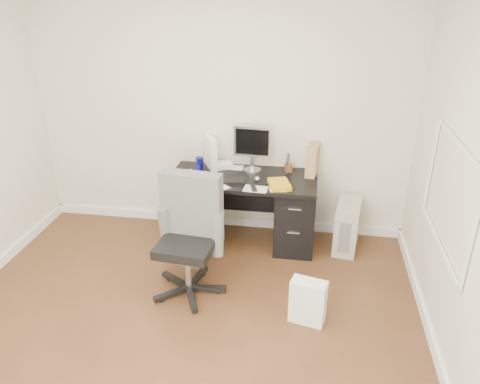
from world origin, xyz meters
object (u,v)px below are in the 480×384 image
object	(u,v)px
lcd_monitor	(253,149)
office_chair	(186,239)
desk	(243,208)
keyboard	(224,180)
pc_tower	(347,225)
wicker_basket	(196,216)

from	to	relation	value
lcd_monitor	office_chair	size ratio (longest dim) A/B	0.45
desk	keyboard	world-z (taller)	keyboard
pc_tower	lcd_monitor	bearing A→B (deg)	-178.76
keyboard	pc_tower	distance (m)	1.37
wicker_basket	keyboard	bearing A→B (deg)	-32.31
lcd_monitor	wicker_basket	size ratio (longest dim) A/B	1.16
lcd_monitor	office_chair	world-z (taller)	lcd_monitor
keyboard	wicker_basket	size ratio (longest dim) A/B	1.03
lcd_monitor	wicker_basket	xyz separation A→B (m)	(-0.61, -0.09, -0.78)
desk	office_chair	bearing A→B (deg)	-109.87
office_chair	wicker_basket	size ratio (longest dim) A/B	2.60
office_chair	wicker_basket	world-z (taller)	office_chair
pc_tower	wicker_basket	distance (m)	1.63
keyboard	wicker_basket	xyz separation A→B (m)	(-0.37, 0.23, -0.55)
wicker_basket	lcd_monitor	bearing A→B (deg)	8.43
desk	keyboard	xyz separation A→B (m)	(-0.17, -0.15, 0.36)
pc_tower	wicker_basket	bearing A→B (deg)	-172.81
desk	lcd_monitor	size ratio (longest dim) A/B	3.05
lcd_monitor	pc_tower	bearing A→B (deg)	-3.32
office_chair	wicker_basket	bearing A→B (deg)	105.41
keyboard	pc_tower	size ratio (longest dim) A/B	0.86
lcd_monitor	desk	bearing A→B (deg)	-107.69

